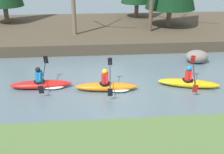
# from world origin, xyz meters

# --- Properties ---
(ground_plane) EXTENTS (90.00, 90.00, 0.00)m
(ground_plane) POSITION_xyz_m (0.00, 0.00, 0.00)
(ground_plane) COLOR slate
(riverbank_far) EXTENTS (44.00, 10.05, 0.67)m
(riverbank_far) POSITION_xyz_m (0.00, 9.34, 0.33)
(riverbank_far) COLOR #4C4233
(riverbank_far) RESTS_ON ground
(kayaker_lead) EXTENTS (2.77, 2.04, 1.20)m
(kayaker_lead) POSITION_xyz_m (3.19, -0.29, 0.22)
(kayaker_lead) COLOR yellow
(kayaker_lead) RESTS_ON ground
(kayaker_middle) EXTENTS (2.79, 2.07, 1.20)m
(kayaker_middle) POSITION_xyz_m (-0.45, -0.33, 0.20)
(kayaker_middle) COLOR orange
(kayaker_middle) RESTS_ON ground
(kayaker_trailing) EXTENTS (2.77, 2.06, 1.20)m
(kayaker_trailing) POSITION_xyz_m (-3.35, 0.15, 0.20)
(kayaker_trailing) COLOR red
(kayaker_trailing) RESTS_ON ground
(boulder_midstream) EXTENTS (1.26, 0.98, 0.71)m
(boulder_midstream) POSITION_xyz_m (4.70, 2.68, 0.36)
(boulder_midstream) COLOR gray
(boulder_midstream) RESTS_ON ground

